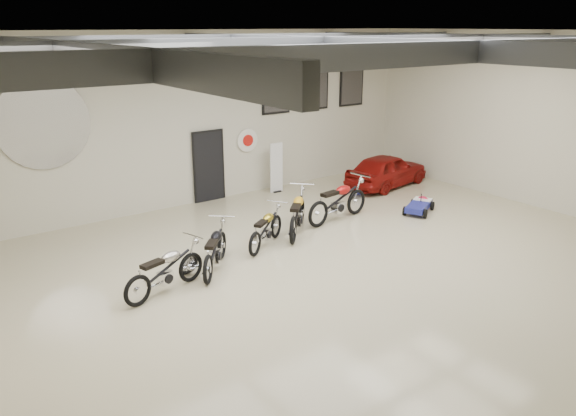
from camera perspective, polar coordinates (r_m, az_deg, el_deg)
floor at (r=12.45m, az=3.28°, el=-6.21°), size 16.00×12.00×0.01m
ceiling at (r=11.35m, az=3.75°, el=17.47°), size 16.00×12.00×0.01m
back_wall at (r=16.62m, az=-9.92°, el=8.78°), size 16.00×0.02×5.00m
right_wall at (r=17.76m, az=24.06°, el=8.08°), size 0.02×12.00×5.00m
ceiling_beams at (r=11.35m, az=3.72°, el=16.20°), size 15.80×11.80×0.32m
door at (r=17.09m, az=-8.08°, el=4.15°), size 0.92×0.08×2.10m
logo_plaque at (r=15.21m, az=-23.59°, el=7.84°), size 2.30×0.06×1.16m
poster_left at (r=18.02m, az=-1.24°, el=11.67°), size 1.05×0.08×1.35m
poster_mid at (r=18.98m, az=2.81°, el=11.98°), size 1.05×0.08×1.35m
poster_right at (r=20.02m, az=6.46°, el=12.21°), size 1.05×0.08×1.35m
oil_sign at (r=17.63m, az=-4.15°, el=6.88°), size 0.72×0.10×0.72m
banner_stand at (r=17.87m, az=-1.20°, el=4.25°), size 0.46×0.19×1.68m
motorcycle_silver at (r=11.43m, az=-12.42°, el=-6.13°), size 2.05×1.14×1.02m
motorcycle_black at (r=12.29m, az=-7.45°, el=-4.12°), size 1.74×1.84×1.01m
motorcycle_gold at (r=13.51m, az=-2.28°, el=-2.03°), size 1.84×1.45×0.95m
motorcycle_yellow at (r=14.33m, az=0.95°, el=-0.48°), size 1.98×1.97×1.11m
motorcycle_red at (r=15.32m, az=5.10°, el=0.80°), size 2.30×0.98×1.16m
go_kart at (r=16.53m, az=13.29°, el=0.53°), size 1.59×1.23×0.53m
vintage_car at (r=18.85m, az=10.00°, el=3.82°), size 1.81×3.42×1.11m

